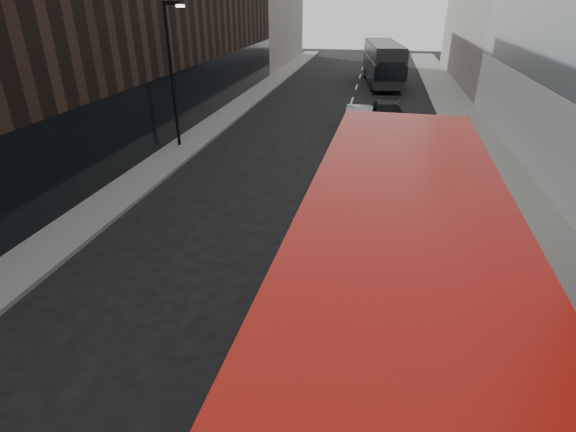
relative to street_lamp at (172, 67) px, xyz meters
The scene contains 10 objects.
sidewalk_right 17.69m from the street_lamp, 24.00° to the left, with size 3.00×80.00×0.15m, color slate.
sidewalk_left 8.12m from the street_lamp, 88.20° to the left, with size 2.00×80.00×0.15m, color slate.
building_left_mid 12.76m from the street_lamp, 105.29° to the left, with size 5.00×24.00×14.00m, color black.
building_left_far 34.24m from the street_lamp, 95.51° to the left, with size 5.00×20.00×13.00m, color slate.
street_lamp is the anchor object (origin of this frame).
red_bus 20.29m from the street_lamp, 58.18° to the right, with size 3.24×12.36×4.95m.
grey_bus 24.30m from the street_lamp, 64.67° to the left, with size 4.02×11.49×3.64m.
car_a 11.27m from the street_lamp, 10.14° to the left, with size 1.47×3.65×1.24m, color black.
car_b 10.98m from the street_lamp, 28.32° to the left, with size 1.56×4.48×1.48m, color #93959B.
car_c 13.04m from the street_lamp, 30.50° to the left, with size 2.12×5.22×1.52m, color black.
Camera 1 is at (1.97, -3.80, 7.32)m, focal length 28.00 mm.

